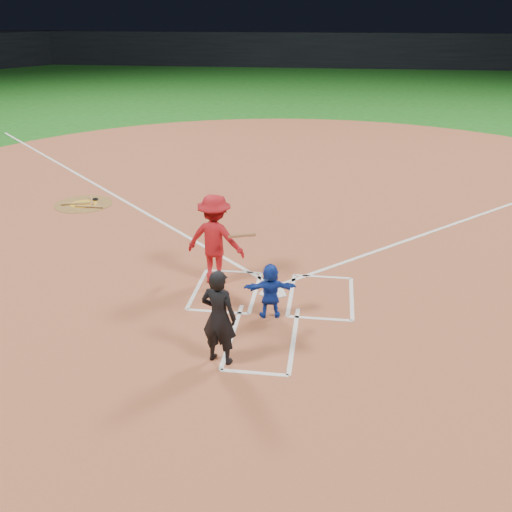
# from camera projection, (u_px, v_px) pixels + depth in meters

# --- Properties ---
(ground) EXTENTS (120.00, 120.00, 0.00)m
(ground) POSITION_uv_depth(u_px,v_px,m) (273.00, 294.00, 11.67)
(ground) COLOR #165817
(ground) RESTS_ON ground
(home_plate_dirt) EXTENTS (28.00, 28.00, 0.01)m
(home_plate_dirt) POSITION_uv_depth(u_px,v_px,m) (295.00, 202.00, 17.11)
(home_plate_dirt) COLOR #994E32
(home_plate_dirt) RESTS_ON ground
(stadium_wall_far) EXTENTS (80.00, 1.20, 3.20)m
(stadium_wall_far) POSITION_uv_depth(u_px,v_px,m) (328.00, 50.00, 54.60)
(stadium_wall_far) COLOR black
(stadium_wall_far) RESTS_ON ground
(home_plate) EXTENTS (0.60, 0.60, 0.02)m
(home_plate) POSITION_uv_depth(u_px,v_px,m) (273.00, 293.00, 11.66)
(home_plate) COLOR white
(home_plate) RESTS_ON home_plate_dirt
(on_deck_circle) EXTENTS (1.70, 1.70, 0.01)m
(on_deck_circle) POSITION_uv_depth(u_px,v_px,m) (84.00, 204.00, 16.93)
(on_deck_circle) COLOR brown
(on_deck_circle) RESTS_ON home_plate_dirt
(on_deck_logo) EXTENTS (0.80, 0.80, 0.00)m
(on_deck_logo) POSITION_uv_depth(u_px,v_px,m) (84.00, 204.00, 16.93)
(on_deck_logo) COLOR gold
(on_deck_logo) RESTS_ON on_deck_circle
(on_deck_bat_a) EXTENTS (0.43, 0.78, 0.06)m
(on_deck_bat_a) POSITION_uv_depth(u_px,v_px,m) (92.00, 200.00, 17.13)
(on_deck_bat_a) COLOR #A36A3C
(on_deck_bat_a) RESTS_ON on_deck_circle
(on_deck_bat_b) EXTENTS (0.83, 0.28, 0.06)m
(on_deck_bat_b) POSITION_uv_depth(u_px,v_px,m) (76.00, 204.00, 16.85)
(on_deck_bat_b) COLOR olive
(on_deck_bat_b) RESTS_ON on_deck_circle
(on_deck_bat_c) EXTENTS (0.84, 0.07, 0.06)m
(on_deck_bat_c) POSITION_uv_depth(u_px,v_px,m) (89.00, 206.00, 16.61)
(on_deck_bat_c) COLOR #9F6F3A
(on_deck_bat_c) RESTS_ON on_deck_circle
(bat_weight_donut) EXTENTS (0.19, 0.19, 0.05)m
(bat_weight_donut) POSITION_uv_depth(u_px,v_px,m) (95.00, 199.00, 17.26)
(bat_weight_donut) COLOR black
(bat_weight_donut) RESTS_ON on_deck_circle
(catcher) EXTENTS (1.03, 0.50, 1.07)m
(catcher) POSITION_uv_depth(u_px,v_px,m) (270.00, 291.00, 10.60)
(catcher) COLOR #1538AF
(catcher) RESTS_ON home_plate_dirt
(umpire) EXTENTS (0.68, 0.53, 1.64)m
(umpire) POSITION_uv_depth(u_px,v_px,m) (219.00, 317.00, 9.12)
(umpire) COLOR black
(umpire) RESTS_ON home_plate_dirt
(chalk_markings) EXTENTS (28.35, 17.32, 0.01)m
(chalk_markings) POSITION_uv_depth(u_px,v_px,m) (293.00, 210.00, 16.46)
(chalk_markings) COLOR white
(chalk_markings) RESTS_ON home_plate_dirt
(batter_at_plate) EXTENTS (1.50, 0.99, 1.92)m
(batter_at_plate) POSITION_uv_depth(u_px,v_px,m) (215.00, 239.00, 11.80)
(batter_at_plate) COLOR #AB1319
(batter_at_plate) RESTS_ON home_plate_dirt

